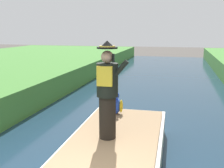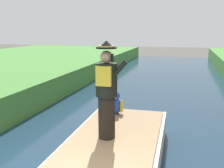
% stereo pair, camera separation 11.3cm
% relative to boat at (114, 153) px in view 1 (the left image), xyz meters
% --- Properties ---
extents(boat, '(1.90, 4.24, 0.61)m').
position_rel_boat_xyz_m(boat, '(0.00, 0.00, 0.00)').
color(boat, silver).
rests_on(boat, canal_water).
extents(person_pirate, '(0.61, 0.42, 1.85)m').
position_rel_boat_xyz_m(person_pirate, '(-0.13, -0.00, 1.23)').
color(person_pirate, black).
rests_on(person_pirate, boat).
extents(parrot_plush, '(0.36, 0.35, 0.57)m').
position_rel_boat_xyz_m(parrot_plush, '(-0.33, 1.49, 0.55)').
color(parrot_plush, blue).
rests_on(parrot_plush, boat).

